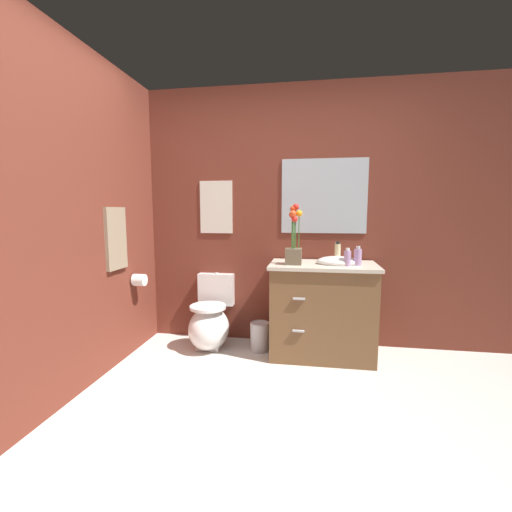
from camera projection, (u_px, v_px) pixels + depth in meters
ground_plane at (252, 454)px, 1.88m from camera, size 8.90×8.90×0.00m
wall_back at (302, 217)px, 3.37m from camera, size 4.15×0.05×2.50m
wall_left at (74, 220)px, 2.43m from camera, size 0.05×4.73×2.50m
toilet at (210, 322)px, 3.34m from camera, size 0.38×0.59×0.69m
vanity_cabinet at (322, 309)px, 3.12m from camera, size 0.94×0.56×1.03m
flower_vase at (294, 244)px, 3.02m from camera, size 0.14×0.14×0.53m
soap_bottle at (358, 257)px, 2.97m from camera, size 0.06×0.06×0.17m
lotion_bottle at (338, 253)px, 3.09m from camera, size 0.05×0.05×0.20m
hand_wash_bottle at (347, 258)px, 2.94m from camera, size 0.06×0.06×0.15m
trash_bin at (260, 336)px, 3.27m from camera, size 0.18×0.18×0.27m
wall_poster at (216, 207)px, 3.46m from camera, size 0.33×0.01×0.52m
wall_mirror at (324, 196)px, 3.28m from camera, size 0.80×0.01×0.70m
hanging_towel at (116, 239)px, 2.89m from camera, size 0.03×0.28×0.52m
toilet_paper_roll at (139, 280)px, 3.19m from camera, size 0.11×0.11×0.11m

